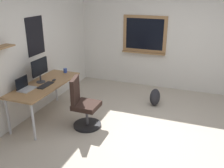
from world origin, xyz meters
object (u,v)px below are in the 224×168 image
(laptop, at_px, (25,87))
(coffee_mug, at_px, (65,71))
(desk, at_px, (45,87))
(office_chair, at_px, (83,106))
(keyboard, at_px, (46,85))
(backpack, at_px, (155,97))
(monitor_primary, at_px, (40,69))
(computer_mouse, at_px, (54,80))

(laptop, relative_size, coffee_mug, 3.37)
(desk, distance_m, office_chair, 0.87)
(office_chair, distance_m, coffee_mug, 1.16)
(keyboard, height_order, backpack, keyboard)
(keyboard, height_order, coffee_mug, coffee_mug)
(desk, bearing_deg, laptop, 157.47)
(keyboard, bearing_deg, monitor_primary, 56.53)
(keyboard, xyz_separation_m, computer_mouse, (0.28, 0.00, 0.01))
(desk, relative_size, computer_mouse, 15.79)
(laptop, distance_m, computer_mouse, 0.62)
(desk, height_order, computer_mouse, computer_mouse)
(office_chair, bearing_deg, keyboard, 92.89)
(desk, distance_m, laptop, 0.42)
(coffee_mug, bearing_deg, laptop, 170.40)
(laptop, height_order, coffee_mug, laptop)
(desk, bearing_deg, backpack, -55.18)
(office_chair, height_order, backpack, office_chair)
(computer_mouse, bearing_deg, laptop, 157.54)
(office_chair, height_order, laptop, same)
(desk, xyz_separation_m, keyboard, (-0.08, -0.08, 0.07))
(laptop, height_order, keyboard, laptop)
(laptop, bearing_deg, computer_mouse, -22.46)
(laptop, distance_m, keyboard, 0.37)
(computer_mouse, bearing_deg, keyboard, 180.00)
(keyboard, relative_size, coffee_mug, 4.02)
(monitor_primary, bearing_deg, coffee_mug, -11.33)
(office_chair, xyz_separation_m, laptop, (-0.33, 0.98, 0.37))
(laptop, xyz_separation_m, computer_mouse, (0.57, -0.23, -0.04))
(keyboard, bearing_deg, coffee_mug, 3.56)
(desk, distance_m, keyboard, 0.14)
(desk, relative_size, backpack, 4.36)
(monitor_primary, height_order, backpack, monitor_primary)
(coffee_mug, bearing_deg, backpack, -72.33)
(desk, distance_m, backpack, 2.35)
(desk, height_order, office_chair, office_chair)
(office_chair, relative_size, computer_mouse, 9.13)
(laptop, relative_size, computer_mouse, 2.98)
(desk, relative_size, office_chair, 1.73)
(monitor_primary, relative_size, coffee_mug, 5.04)
(desk, xyz_separation_m, monitor_primary, (0.04, 0.11, 0.33))
(desk, bearing_deg, coffee_mug, -2.48)
(monitor_primary, height_order, coffee_mug, monitor_primary)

